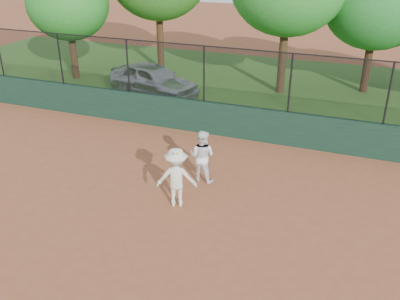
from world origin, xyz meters
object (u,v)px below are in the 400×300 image
(player_main, at_px, (177,177))
(tree_0, at_px, (67,4))
(parked_car, at_px, (153,80))
(tree_3, at_px, (377,4))
(player_second, at_px, (202,156))

(player_main, height_order, tree_0, tree_0)
(parked_car, height_order, player_main, player_main)
(parked_car, xyz_separation_m, player_main, (4.59, -7.95, 0.09))
(tree_3, bearing_deg, tree_0, -168.22)
(tree_0, bearing_deg, player_main, -43.60)
(parked_car, height_order, tree_3, tree_3)
(parked_car, distance_m, tree_0, 5.88)
(player_second, relative_size, player_main, 0.88)
(parked_car, relative_size, tree_0, 0.80)
(tree_3, bearing_deg, player_second, -111.16)
(tree_0, bearing_deg, player_second, -38.11)
(player_main, bearing_deg, parked_car, 120.02)
(tree_0, xyz_separation_m, tree_3, (13.80, 2.88, 0.28))
(parked_car, bearing_deg, tree_0, 92.17)
(player_second, height_order, player_main, player_main)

